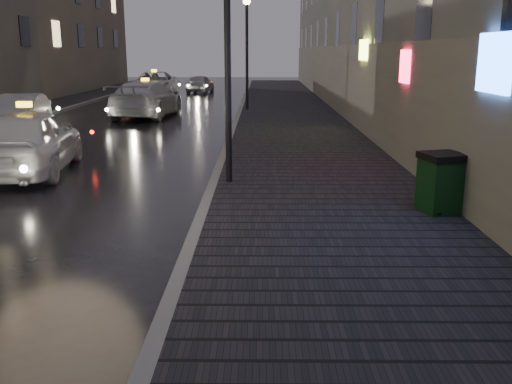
% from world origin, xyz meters
% --- Properties ---
extents(ground, '(120.00, 120.00, 0.00)m').
position_xyz_m(ground, '(0.00, 0.00, 0.00)').
color(ground, black).
rests_on(ground, ground).
extents(sidewalk, '(4.60, 58.00, 0.15)m').
position_xyz_m(sidewalk, '(3.90, 21.00, 0.07)').
color(sidewalk, black).
rests_on(sidewalk, ground).
extents(curb, '(0.20, 58.00, 0.15)m').
position_xyz_m(curb, '(1.50, 21.00, 0.07)').
color(curb, slate).
rests_on(curb, ground).
extents(sidewalk_far, '(2.40, 58.00, 0.15)m').
position_xyz_m(sidewalk_far, '(-8.70, 21.00, 0.07)').
color(sidewalk_far, black).
rests_on(sidewalk_far, ground).
extents(curb_far, '(0.20, 58.00, 0.15)m').
position_xyz_m(curb_far, '(-7.40, 21.00, 0.07)').
color(curb_far, slate).
rests_on(curb_far, ground).
extents(building_far_c, '(6.00, 22.00, 11.00)m').
position_xyz_m(building_far_c, '(-13.50, 39.00, 5.50)').
color(building_far_c, '#6B6051').
rests_on(building_far_c, ground).
extents(lamp_near, '(0.36, 0.36, 5.28)m').
position_xyz_m(lamp_near, '(1.85, 6.00, 3.49)').
color(lamp_near, black).
rests_on(lamp_near, sidewalk).
extents(lamp_far, '(0.36, 0.36, 5.28)m').
position_xyz_m(lamp_far, '(1.85, 22.00, 3.49)').
color(lamp_far, black).
rests_on(lamp_far, sidewalk).
extents(trash_bin, '(0.86, 0.86, 1.07)m').
position_xyz_m(trash_bin, '(5.80, 3.61, 0.69)').
color(trash_bin, black).
rests_on(trash_bin, sidewalk).
extents(taxi_near, '(2.51, 5.01, 1.64)m').
position_xyz_m(taxi_near, '(-3.20, 7.50, 0.82)').
color(taxi_near, silver).
rests_on(taxi_near, ground).
extents(car_left_mid, '(1.96, 4.26, 1.35)m').
position_xyz_m(car_left_mid, '(-6.67, 15.40, 0.68)').
color(car_left_mid, gray).
rests_on(car_left_mid, ground).
extents(taxi_mid, '(2.78, 5.80, 1.63)m').
position_xyz_m(taxi_mid, '(-2.72, 19.85, 0.82)').
color(taxi_mid, silver).
rests_on(taxi_mid, ground).
extents(taxi_far, '(3.03, 6.01, 1.63)m').
position_xyz_m(taxi_far, '(-4.50, 31.67, 0.82)').
color(taxi_far, silver).
rests_on(taxi_far, ground).
extents(car_far, '(1.91, 3.90, 1.28)m').
position_xyz_m(car_far, '(-1.88, 35.25, 0.64)').
color(car_far, '#A4A4AC').
rests_on(car_far, ground).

